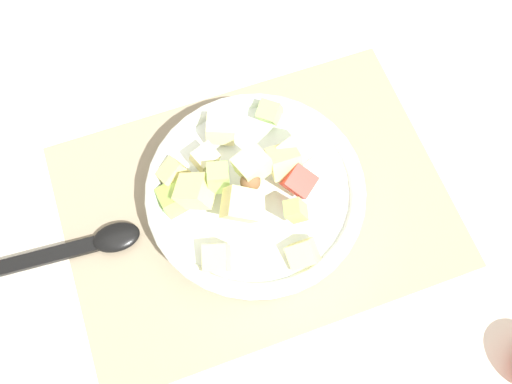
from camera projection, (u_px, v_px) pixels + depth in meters
ground_plane at (255, 206)px, 0.68m from camera, size 2.40×2.40×0.00m
placemat at (255, 205)px, 0.68m from camera, size 0.46×0.33×0.01m
salad_bowl at (255, 193)px, 0.65m from camera, size 0.25×0.25×0.11m
serving_spoon at (75, 248)px, 0.65m from camera, size 0.23×0.04×0.01m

